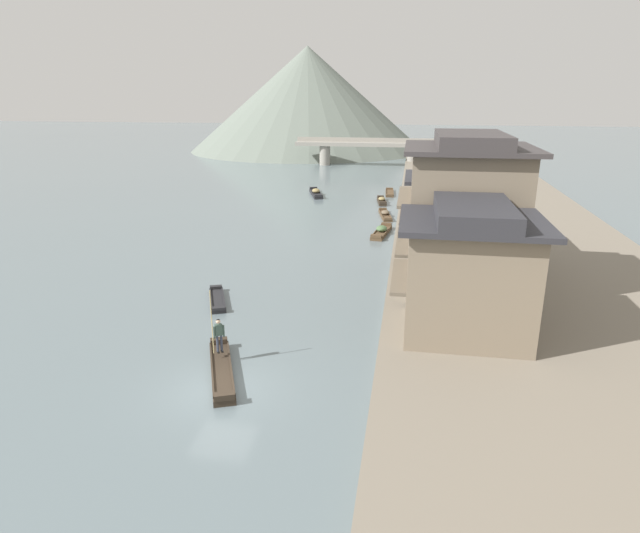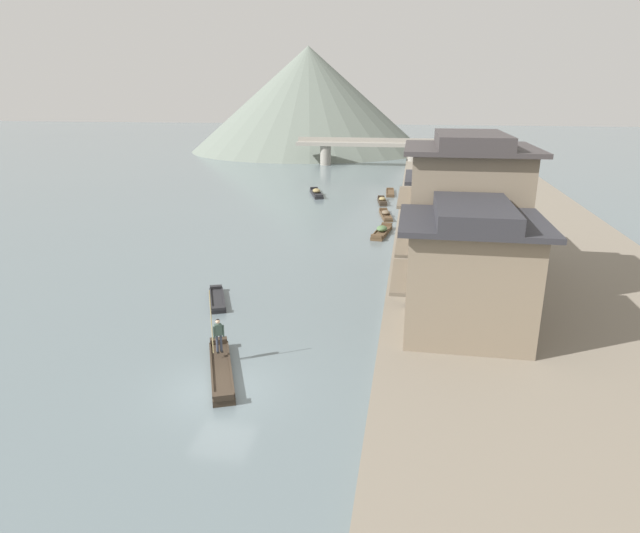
{
  "view_description": "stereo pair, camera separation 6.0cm",
  "coord_description": "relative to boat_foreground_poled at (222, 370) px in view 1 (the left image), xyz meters",
  "views": [
    {
      "loc": [
        7.3,
        -18.64,
        11.67
      ],
      "look_at": [
        2.04,
        12.49,
        1.49
      ],
      "focal_mm": 30.24,
      "sensor_mm": 36.0,
      "label": 1
    },
    {
      "loc": [
        7.36,
        -18.63,
        11.67
      ],
      "look_at": [
        2.04,
        12.49,
        1.49
      ],
      "focal_mm": 30.24,
      "sensor_mm": 36.0,
      "label": 2
    }
  ],
  "objects": [
    {
      "name": "ground_plane",
      "position": [
        0.42,
        -1.27,
        -0.17
      ],
      "size": [
        400.0,
        400.0,
        0.0
      ],
      "primitive_type": "plane",
      "color": "slate"
    },
    {
      "name": "riverbank_right",
      "position": [
        15.65,
        28.73,
        0.29
      ],
      "size": [
        18.0,
        110.0,
        0.92
      ],
      "primitive_type": "cube",
      "color": "slate",
      "rests_on": "ground"
    },
    {
      "name": "boat_foreground_poled",
      "position": [
        0.0,
        0.0,
        0.0
      ],
      "size": [
        2.85,
        5.31,
        0.51
      ],
      "color": "#33281E",
      "rests_on": "ground"
    },
    {
      "name": "boatman_person",
      "position": [
        -0.43,
        1.01,
        1.36
      ],
      "size": [
        0.47,
        0.44,
        3.04
      ],
      "color": "black",
      "rests_on": "boat_foreground_poled"
    },
    {
      "name": "boat_moored_nearest",
      "position": [
        5.37,
        32.75,
        0.04
      ],
      "size": [
        1.65,
        4.99,
        0.64
      ],
      "color": "brown",
      "rests_on": "ground"
    },
    {
      "name": "boat_moored_second",
      "position": [
        -3.14,
        8.14,
        -0.04
      ],
      "size": [
        2.22,
        3.88,
        0.36
      ],
      "color": "#232326",
      "rests_on": "ground"
    },
    {
      "name": "boat_moored_third",
      "position": [
        4.62,
        39.61,
        0.09
      ],
      "size": [
        1.33,
        3.87,
        0.69
      ],
      "color": "#33281E",
      "rests_on": "ground"
    },
    {
      "name": "boat_moored_far",
      "position": [
        -3.45,
        43.24,
        0.1
      ],
      "size": [
        2.59,
        5.64,
        0.8
      ],
      "color": "#232326",
      "rests_on": "ground"
    },
    {
      "name": "boat_midriver_drifting",
      "position": [
        5.42,
        25.66,
        0.09
      ],
      "size": [
        1.65,
        4.94,
        0.76
      ],
      "color": "brown",
      "rests_on": "ground"
    },
    {
      "name": "boat_midriver_upstream",
      "position": [
        5.23,
        45.58,
        -0.04
      ],
      "size": [
        1.21,
        4.9,
        0.37
      ],
      "color": "brown",
      "rests_on": "ground"
    },
    {
      "name": "house_waterfront_nearest",
      "position": [
        10.51,
        4.18,
        3.77
      ],
      "size": [
        6.67,
        5.89,
        6.14
      ],
      "color": "#7F705B",
      "rests_on": "riverbank_right"
    },
    {
      "name": "house_waterfront_second",
      "position": [
        10.74,
        10.46,
        5.05
      ],
      "size": [
        7.14,
        7.06,
        8.74
      ],
      "color": "#7F705B",
      "rests_on": "riverbank_right"
    },
    {
      "name": "house_waterfront_tall",
      "position": [
        10.55,
        17.22,
        3.77
      ],
      "size": [
        6.75,
        5.91,
        6.14
      ],
      "color": "#75604C",
      "rests_on": "riverbank_right"
    },
    {
      "name": "stone_bridge",
      "position": [
        0.42,
        71.75,
        2.77
      ],
      "size": [
        24.5,
        2.4,
        4.54
      ],
      "color": "gray",
      "rests_on": "ground"
    },
    {
      "name": "hill_far_west",
      "position": [
        -14.62,
        96.75,
        10.32
      ],
      "size": [
        49.61,
        49.61,
        20.97
      ],
      "primitive_type": "cone",
      "color": "slate",
      "rests_on": "ground"
    }
  ]
}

